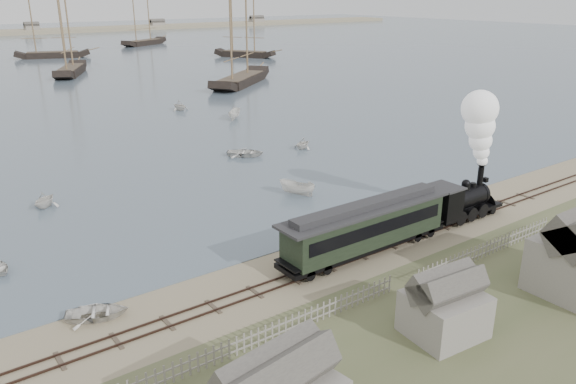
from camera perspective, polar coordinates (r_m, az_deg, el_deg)
ground at (r=39.70m, az=-0.06°, el=-7.30°), size 600.00×600.00×0.00m
rail_track at (r=38.26m, az=1.72°, el=-8.34°), size 120.00×1.80×0.16m
picket_fence_west at (r=31.57m, az=-2.22°, el=-15.15°), size 19.00×0.10×1.20m
picket_fence_east at (r=43.34m, az=19.63°, el=-6.10°), size 15.00×0.10×1.20m
shed_mid at (r=33.47m, az=15.40°, el=-13.70°), size 4.00×3.50×3.60m
locomotive at (r=48.67m, az=18.57°, el=2.80°), size 8.24×3.08×10.27m
passenger_coach at (r=40.61m, az=7.92°, el=-3.41°), size 14.44×2.78×3.51m
beached_dinghy at (r=35.29m, az=-18.81°, el=-11.50°), size 3.75×4.30×0.74m
rowboat_1 at (r=53.74m, az=-23.51°, el=-0.69°), size 3.64×3.65×1.46m
rowboat_2 at (r=52.23m, az=0.89°, el=0.40°), size 3.72×2.99×1.37m
rowboat_3 at (r=64.98m, az=-4.35°, el=4.02°), size 5.04×5.20×0.88m
rowboat_4 at (r=67.96m, az=1.51°, el=4.99°), size 2.89×3.13×1.37m
rowboat_5 at (r=84.51m, az=-5.48°, el=7.87°), size 3.67×3.69×1.46m
rowboat_7 at (r=92.02m, az=-10.96°, el=8.63°), size 3.54×3.21×1.62m
schooner_3 at (r=138.83m, az=-21.68°, el=15.12°), size 13.07×20.14×20.00m
schooner_4 at (r=116.22m, az=-4.92°, el=15.74°), size 22.24×19.47×20.00m
schooner_5 at (r=166.09m, az=-4.51°, el=16.93°), size 13.24×17.37×20.00m
schooner_8 at (r=176.92m, az=-23.19°, el=15.65°), size 20.48×10.22×20.00m
schooner_9 at (r=210.21m, az=-14.60°, el=16.97°), size 20.12×14.34×20.00m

